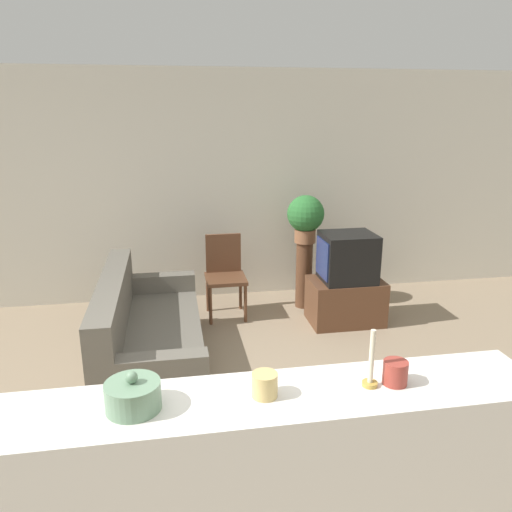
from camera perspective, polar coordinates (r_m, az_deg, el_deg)
The scene contains 13 objects.
ground_plane at distance 3.35m, azimuth -4.43°, elevation -25.52°, with size 14.00×14.00×0.00m, color gray.
wall_back at distance 5.99m, azimuth -7.95°, elevation 7.71°, with size 9.00×0.06×2.70m.
couch at distance 4.53m, azimuth -12.35°, elevation -9.35°, with size 0.84×1.95×0.87m.
tv_stand at distance 5.52m, azimuth 10.18°, elevation -5.10°, with size 0.78×0.51×0.48m.
television at distance 5.35m, azimuth 10.38°, elevation -0.14°, with size 0.56×0.48×0.51m.
wooden_chair at distance 5.57m, azimuth -3.59°, elevation -1.77°, with size 0.44×0.44×0.90m.
plant_stand at distance 5.84m, azimuth 5.50°, elevation -2.13°, with size 0.19×0.19×0.78m.
potted_plant at distance 5.66m, azimuth 5.69°, elevation 4.55°, with size 0.42×0.42×0.54m.
foreground_counter at distance 2.55m, azimuth -3.22°, elevation -25.97°, with size 2.89×0.44×1.04m.
decorative_bowl at distance 2.20m, azimuth -13.88°, elevation -15.21°, with size 0.23×0.23×0.17m.
candle_jar at distance 2.23m, azimuth 1.01°, elevation -14.51°, with size 0.11×0.11×0.11m.
candlestick at distance 2.34m, azimuth 13.00°, elevation -12.31°, with size 0.07×0.07×0.27m.
coffee_tin at distance 2.40m, azimuth 15.63°, elevation -12.71°, with size 0.11×0.11×0.11m.
Camera 1 is at (-0.20, -2.49, 2.24)m, focal length 35.00 mm.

